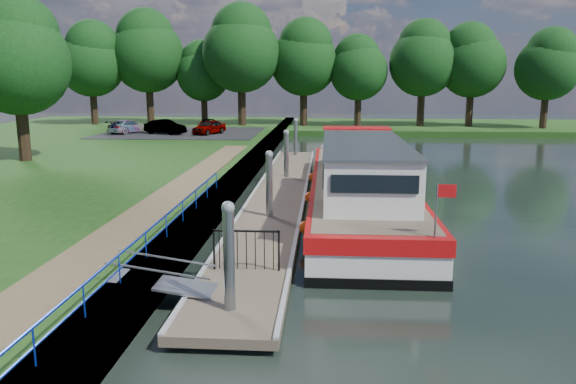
# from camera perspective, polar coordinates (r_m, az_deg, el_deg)

# --- Properties ---
(ground) EXTENTS (160.00, 160.00, 0.00)m
(ground) POSITION_cam_1_polar(r_m,az_deg,el_deg) (13.86, -5.51, -12.47)
(ground) COLOR black
(ground) RESTS_ON ground
(bank_edge) EXTENTS (1.10, 90.00, 0.78)m
(bank_edge) POSITION_cam_1_polar(r_m,az_deg,el_deg) (28.38, -5.69, 0.76)
(bank_edge) COLOR #473D2D
(bank_edge) RESTS_ON ground
(far_bank) EXTENTS (60.00, 18.00, 0.60)m
(far_bank) POSITION_cam_1_polar(r_m,az_deg,el_deg) (65.46, 12.65, 6.47)
(far_bank) COLOR #193D11
(far_bank) RESTS_ON ground
(footpath) EXTENTS (1.60, 40.00, 0.05)m
(footpath) POSITION_cam_1_polar(r_m,az_deg,el_deg) (22.05, -13.48, -1.49)
(footpath) COLOR brown
(footpath) RESTS_ON riverbank
(carpark) EXTENTS (14.00, 12.00, 0.06)m
(carpark) POSITION_cam_1_polar(r_m,az_deg,el_deg) (52.41, -10.68, 5.95)
(carpark) COLOR black
(carpark) RESTS_ON riverbank
(blue_fence) EXTENTS (0.04, 18.04, 0.72)m
(blue_fence) POSITION_cam_1_polar(r_m,az_deg,el_deg) (16.81, -13.22, -3.68)
(blue_fence) COLOR #0C2DBF
(blue_fence) RESTS_ON riverbank
(pontoon) EXTENTS (2.50, 30.00, 0.56)m
(pontoon) POSITION_cam_1_polar(r_m,az_deg,el_deg) (26.16, -0.89, -0.55)
(pontoon) COLOR brown
(pontoon) RESTS_ON ground
(mooring_piles) EXTENTS (0.30, 27.30, 3.55)m
(mooring_piles) POSITION_cam_1_polar(r_m,az_deg,el_deg) (25.95, -0.90, 1.81)
(mooring_piles) COLOR gray
(mooring_piles) RESTS_ON ground
(gangway) EXTENTS (2.58, 1.00, 0.92)m
(gangway) POSITION_cam_1_polar(r_m,az_deg,el_deg) (14.48, -12.56, -8.96)
(gangway) COLOR #A5A8AD
(gangway) RESTS_ON ground
(gate_panel) EXTENTS (1.85, 0.05, 1.15)m
(gate_panel) POSITION_cam_1_polar(r_m,az_deg,el_deg) (15.51, -4.26, -5.30)
(gate_panel) COLOR black
(gate_panel) RESTS_ON ground
(barge) EXTENTS (4.36, 21.15, 4.78)m
(barge) POSITION_cam_1_polar(r_m,az_deg,el_deg) (25.33, 7.12, 1.05)
(barge) COLOR black
(barge) RESTS_ON ground
(horizon_trees) EXTENTS (54.38, 10.03, 12.87)m
(horizon_trees) POSITION_cam_1_polar(r_m,az_deg,el_deg) (61.34, 0.42, 13.58)
(horizon_trees) COLOR #332316
(horizon_trees) RESTS_ON ground
(bank_tree_a) EXTENTS (6.12, 6.12, 9.72)m
(bank_tree_a) POSITION_cam_1_polar(r_m,az_deg,el_deg) (37.33, -25.82, 12.48)
(bank_tree_a) COLOR #332316
(bank_tree_a) RESTS_ON riverbank
(car_a) EXTENTS (2.81, 3.92, 1.24)m
(car_a) POSITION_cam_1_polar(r_m,az_deg,el_deg) (50.32, -8.03, 6.56)
(car_a) COLOR #999999
(car_a) RESTS_ON carpark
(car_b) EXTENTS (4.04, 2.71, 1.26)m
(car_b) POSITION_cam_1_polar(r_m,az_deg,el_deg) (50.99, -12.37, 6.48)
(car_b) COLOR #999999
(car_b) RESTS_ON carpark
(car_c) EXTENTS (3.17, 4.43, 1.19)m
(car_c) POSITION_cam_1_polar(r_m,az_deg,el_deg) (52.66, -15.92, 6.42)
(car_c) COLOR #999999
(car_c) RESTS_ON carpark
(car_d) EXTENTS (2.44, 4.25, 1.11)m
(car_d) POSITION_cam_1_polar(r_m,az_deg,el_deg) (53.23, -8.08, 6.75)
(car_d) COLOR #999999
(car_d) RESTS_ON carpark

